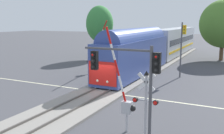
{
  "coord_description": "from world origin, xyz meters",
  "views": [
    {
      "loc": [
        10.6,
        -19.61,
        6.29
      ],
      "look_at": [
        0.07,
        1.82,
        2.0
      ],
      "focal_mm": 41.39,
      "sensor_mm": 36.0,
      "label": 1
    }
  ],
  "objects_px": {
    "crossing_gate_near": "(125,99)",
    "traffic_signal_near_right": "(131,71)",
    "traffic_signal_far_side": "(183,41)",
    "oak_behind_train": "(100,24)",
    "crossing_signal_mast": "(146,99)",
    "commuter_train": "(161,44)",
    "crossing_gate_far": "(92,57)",
    "elm_centre_background": "(223,24)"
  },
  "relations": [
    {
      "from": "crossing_gate_far",
      "to": "traffic_signal_near_right",
      "type": "relative_size",
      "value": 1.23
    },
    {
      "from": "crossing_gate_far",
      "to": "oak_behind_train",
      "type": "xyz_separation_m",
      "value": [
        -5.44,
        11.75,
        3.73
      ]
    },
    {
      "from": "crossing_gate_near",
      "to": "crossing_signal_mast",
      "type": "distance_m",
      "value": 1.57
    },
    {
      "from": "crossing_gate_near",
      "to": "traffic_signal_near_right",
      "type": "xyz_separation_m",
      "value": [
        0.8,
        -1.26,
        1.91
      ]
    },
    {
      "from": "elm_centre_background",
      "to": "traffic_signal_near_right",
      "type": "bearing_deg",
      "value": -94.01
    },
    {
      "from": "traffic_signal_near_right",
      "to": "elm_centre_background",
      "type": "distance_m",
      "value": 33.18
    },
    {
      "from": "commuter_train",
      "to": "crossing_gate_far",
      "type": "bearing_deg",
      "value": -112.34
    },
    {
      "from": "crossing_gate_near",
      "to": "oak_behind_train",
      "type": "distance_m",
      "value": 29.78
    },
    {
      "from": "crossing_gate_near",
      "to": "crossing_signal_mast",
      "type": "height_order",
      "value": "crossing_gate_near"
    },
    {
      "from": "commuter_train",
      "to": "traffic_signal_near_right",
      "type": "height_order",
      "value": "commuter_train"
    },
    {
      "from": "commuter_train",
      "to": "crossing_gate_far",
      "type": "relative_size",
      "value": 6.38
    },
    {
      "from": "commuter_train",
      "to": "crossing_gate_near",
      "type": "distance_m",
      "value": 25.97
    },
    {
      "from": "traffic_signal_near_right",
      "to": "oak_behind_train",
      "type": "relative_size",
      "value": 0.59
    },
    {
      "from": "traffic_signal_far_side",
      "to": "traffic_signal_near_right",
      "type": "relative_size",
      "value": 1.2
    },
    {
      "from": "commuter_train",
      "to": "crossing_gate_near",
      "type": "bearing_deg",
      "value": -78.69
    },
    {
      "from": "crossing_gate_near",
      "to": "elm_centre_background",
      "type": "height_order",
      "value": "elm_centre_background"
    },
    {
      "from": "oak_behind_train",
      "to": "elm_centre_background",
      "type": "relative_size",
      "value": 0.91
    },
    {
      "from": "crossing_gate_near",
      "to": "crossing_gate_far",
      "type": "distance_m",
      "value": 16.74
    },
    {
      "from": "traffic_signal_far_side",
      "to": "oak_behind_train",
      "type": "relative_size",
      "value": 0.7
    },
    {
      "from": "crossing_gate_near",
      "to": "traffic_signal_far_side",
      "type": "relative_size",
      "value": 0.97
    },
    {
      "from": "commuter_train",
      "to": "traffic_signal_far_side",
      "type": "relative_size",
      "value": 6.59
    },
    {
      "from": "commuter_train",
      "to": "traffic_signal_near_right",
      "type": "relative_size",
      "value": 7.87
    },
    {
      "from": "crossing_gate_near",
      "to": "crossing_signal_mast",
      "type": "bearing_deg",
      "value": -23.07
    },
    {
      "from": "crossing_signal_mast",
      "to": "traffic_signal_far_side",
      "type": "distance_m",
      "value": 16.71
    },
    {
      "from": "crossing_gate_near",
      "to": "traffic_signal_near_right",
      "type": "bearing_deg",
      "value": -57.5
    },
    {
      "from": "crossing_gate_near",
      "to": "traffic_signal_near_right",
      "type": "height_order",
      "value": "crossing_gate_near"
    },
    {
      "from": "traffic_signal_near_right",
      "to": "elm_centre_background",
      "type": "xyz_separation_m",
      "value": [
        2.32,
        33.05,
        1.96
      ]
    },
    {
      "from": "crossing_signal_mast",
      "to": "traffic_signal_near_right",
      "type": "bearing_deg",
      "value": -132.23
    },
    {
      "from": "traffic_signal_near_right",
      "to": "crossing_gate_near",
      "type": "bearing_deg",
      "value": 122.5
    },
    {
      "from": "crossing_signal_mast",
      "to": "elm_centre_background",
      "type": "relative_size",
      "value": 0.39
    },
    {
      "from": "traffic_signal_far_side",
      "to": "oak_behind_train",
      "type": "xyz_separation_m",
      "value": [
        -15.45,
        9.19,
        1.67
      ]
    },
    {
      "from": "commuter_train",
      "to": "crossing_gate_near",
      "type": "height_order",
      "value": "crossing_gate_near"
    },
    {
      "from": "crossing_gate_far",
      "to": "oak_behind_train",
      "type": "relative_size",
      "value": 0.72
    },
    {
      "from": "crossing_signal_mast",
      "to": "traffic_signal_near_right",
      "type": "height_order",
      "value": "traffic_signal_near_right"
    },
    {
      "from": "crossing_gate_far",
      "to": "traffic_signal_near_right",
      "type": "xyz_separation_m",
      "value": [
        10.85,
        -14.65,
        1.81
      ]
    },
    {
      "from": "traffic_signal_far_side",
      "to": "oak_behind_train",
      "type": "height_order",
      "value": "oak_behind_train"
    },
    {
      "from": "oak_behind_train",
      "to": "elm_centre_background",
      "type": "bearing_deg",
      "value": 19.65
    },
    {
      "from": "crossing_gate_far",
      "to": "elm_centre_background",
      "type": "xyz_separation_m",
      "value": [
        13.17,
        18.39,
        3.77
      ]
    },
    {
      "from": "commuter_train",
      "to": "elm_centre_background",
      "type": "height_order",
      "value": "elm_centre_background"
    },
    {
      "from": "crossing_gate_near",
      "to": "oak_behind_train",
      "type": "xyz_separation_m",
      "value": [
        -15.49,
        25.14,
        3.83
      ]
    },
    {
      "from": "crossing_gate_near",
      "to": "oak_behind_train",
      "type": "bearing_deg",
      "value": 121.65
    },
    {
      "from": "crossing_gate_far",
      "to": "commuter_train",
      "type": "bearing_deg",
      "value": 67.66
    }
  ]
}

